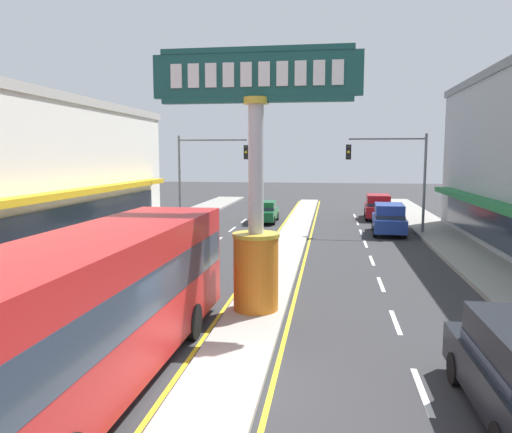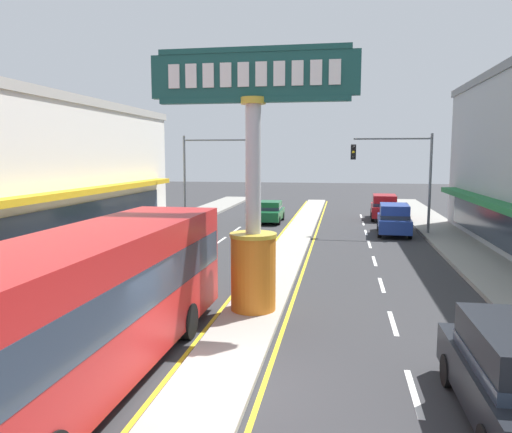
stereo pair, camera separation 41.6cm
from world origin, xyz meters
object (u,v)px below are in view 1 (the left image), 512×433
at_px(district_sign, 256,198).
at_px(traffic_light_right_side, 395,166).
at_px(bus_far_left_oncoming, 99,300).
at_px(traffic_light_left_side, 205,165).
at_px(sedan_near_right_lane, 264,212).
at_px(street_bench, 42,272).
at_px(suv_kerb_right, 82,274).
at_px(suv_near_left_lane, 389,219).
at_px(storefront_left, 1,173).
at_px(suv_far_right_lane, 378,206).

xyz_separation_m(district_sign, traffic_light_right_side, (6.14, 16.80, 0.63)).
relative_size(district_sign, bus_far_left_oncoming, 0.70).
relative_size(traffic_light_left_side, sedan_near_right_lane, 1.43).
xyz_separation_m(traffic_light_right_side, street_bench, (-14.37, -15.09, -3.60)).
distance_m(suv_kerb_right, street_bench, 2.84).
distance_m(traffic_light_left_side, suv_near_left_lane, 12.46).
relative_size(district_sign, suv_kerb_right, 1.71).
distance_m(district_sign, suv_kerb_right, 6.42).
xyz_separation_m(storefront_left, suv_far_right_lane, (20.98, 14.87, -2.95)).
xyz_separation_m(traffic_light_right_side, suv_far_right_lane, (-0.29, 7.51, -3.26)).
distance_m(district_sign, bus_far_left_oncoming, 6.14).
relative_size(suv_near_left_lane, suv_kerb_right, 1.01).
distance_m(suv_far_right_lane, suv_kerb_right, 26.78).
bearing_deg(district_sign, bus_far_left_oncoming, -115.68).
distance_m(storefront_left, sedan_near_right_lane, 17.55).
xyz_separation_m(traffic_light_right_side, bus_far_left_oncoming, (-8.69, -22.10, -2.38)).
height_order(district_sign, storefront_left, district_sign).
relative_size(traffic_light_right_side, sedan_near_right_lane, 1.43).
height_order(district_sign, sedan_near_right_lane, district_sign).
distance_m(traffic_light_left_side, bus_far_left_oncoming, 23.47).
bearing_deg(bus_far_left_oncoming, storefront_left, 130.48).
height_order(suv_kerb_right, street_bench, suv_kerb_right).
height_order(traffic_light_right_side, suv_near_left_lane, traffic_light_right_side).
distance_m(traffic_light_left_side, suv_far_right_lane, 14.04).
bearing_deg(bus_far_left_oncoming, suv_far_right_lane, 74.17).
distance_m(sedan_near_right_lane, bus_far_left_oncoming, 26.59).
height_order(suv_far_right_lane, street_bench, suv_far_right_lane).
relative_size(bus_far_left_oncoming, suv_kerb_right, 2.43).
distance_m(traffic_light_right_side, suv_near_left_lane, 3.28).
bearing_deg(traffic_light_right_side, suv_far_right_lane, 92.20).
relative_size(sedan_near_right_lane, street_bench, 2.70).
height_order(traffic_light_right_side, sedan_near_right_lane, traffic_light_right_side).
bearing_deg(traffic_light_left_side, district_sign, -70.95).
height_order(suv_near_left_lane, suv_kerb_right, same).
xyz_separation_m(traffic_light_left_side, traffic_light_right_side, (12.27, -0.97, 0.00)).
height_order(district_sign, traffic_light_right_side, district_sign).
bearing_deg(suv_kerb_right, suv_far_right_lane, 64.10).
bearing_deg(storefront_left, district_sign, -31.94).
xyz_separation_m(sedan_near_right_lane, suv_far_right_lane, (8.40, 3.05, 0.20)).
height_order(bus_far_left_oncoming, street_bench, bus_far_left_oncoming).
xyz_separation_m(storefront_left, suv_kerb_right, (9.28, -9.22, -2.95)).
relative_size(district_sign, suv_near_left_lane, 1.68).
xyz_separation_m(sedan_near_right_lane, suv_kerb_right, (-3.30, -21.05, 0.20)).
distance_m(sedan_near_right_lane, suv_near_left_lane, 9.51).
relative_size(storefront_left, suv_near_left_lane, 4.80).
distance_m(suv_far_right_lane, street_bench, 26.63).
bearing_deg(suv_far_right_lane, storefront_left, -144.66).
bearing_deg(storefront_left, suv_far_right_lane, 35.34).
bearing_deg(suv_far_right_lane, traffic_light_right_side, -87.80).
bearing_deg(sedan_near_right_lane, district_sign, -83.16).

